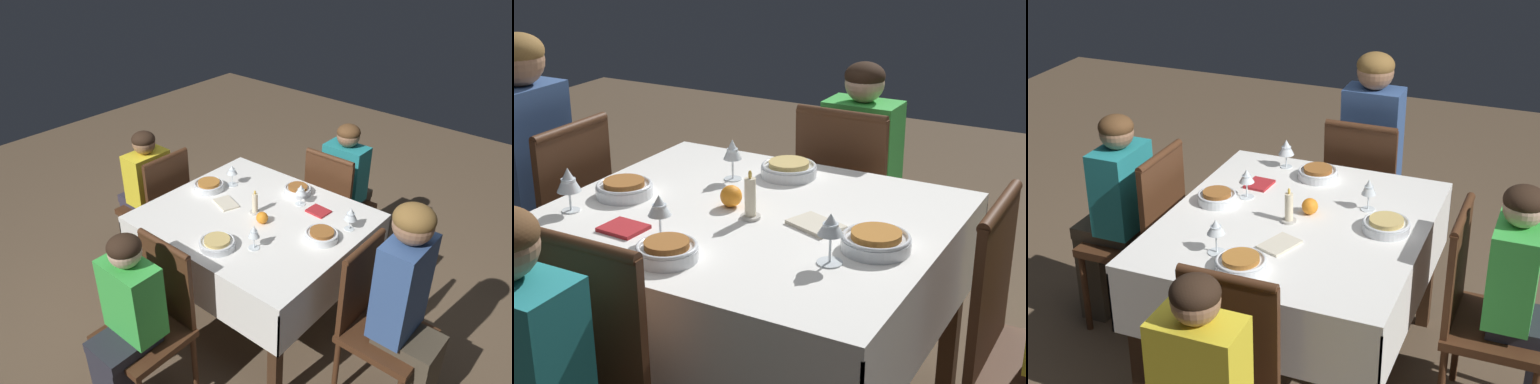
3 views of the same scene
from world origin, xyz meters
The scene contains 20 objects.
ground_plane centered at (0.00, 0.00, 0.00)m, with size 8.00×8.00×0.00m, color brown.
dining_table centered at (0.00, 0.00, 0.66)m, with size 1.24×1.10×0.76m.
chair_east centered at (0.88, -0.05, 0.52)m, with size 0.41×0.41×0.94m.
chair_north centered at (0.07, 0.81, 0.52)m, with size 0.41×0.41×0.94m.
chair_south centered at (-0.01, -0.81, 0.52)m, with size 0.41×0.41×0.94m.
person_adult_denim centered at (1.03, -0.05, 0.70)m, with size 0.34×0.30×1.25m.
person_child_teal centered at (0.07, 0.97, 0.60)m, with size 0.30×0.33×1.09m.
person_child_green centered at (-0.01, -0.97, 0.59)m, with size 0.30×0.33×1.08m.
bowl_east centered at (0.44, 0.06, 0.79)m, with size 0.19×0.19×0.06m.
wine_glass_east centered at (0.51, 0.25, 0.86)m, with size 0.08×0.08×0.15m.
bowl_north centered at (0.03, 0.39, 0.79)m, with size 0.17×0.17×0.06m.
wine_glass_north centered at (0.13, 0.29, 0.86)m, with size 0.07×0.07×0.14m.
bowl_south centered at (0.05, -0.38, 0.79)m, with size 0.20×0.20×0.06m.
wine_glass_south centered at (0.21, -0.25, 0.87)m, with size 0.06×0.06×0.15m.
bowl_west centered at (-0.45, 0.05, 0.79)m, with size 0.20×0.20×0.06m.
wine_glass_west centered at (-0.37, 0.19, 0.87)m, with size 0.07×0.07×0.15m.
candle_centerpiece centered at (-0.02, 0.03, 0.82)m, with size 0.06×0.06×0.16m.
orange_fruit centered at (0.08, -0.03, 0.80)m, with size 0.07×0.07×0.07m, color orange.
napkin_red_folded centered at (0.26, 0.29, 0.77)m, with size 0.13×0.12×0.01m.
napkin_spare_side centered at (-0.23, -0.01, 0.77)m, with size 0.19×0.16×0.01m.
Camera 3 is at (-2.76, -1.04, 2.31)m, focal length 55.00 mm.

